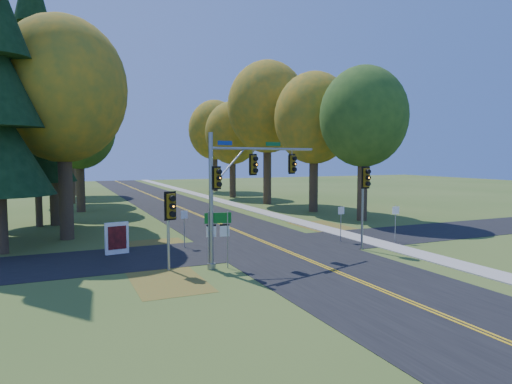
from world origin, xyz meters
name	(u,v)px	position (x,y,z in m)	size (l,w,h in m)	color
ground	(289,252)	(0.00, 0.00, 0.00)	(160.00, 160.00, 0.00)	#3D5A1F
road_main	(289,252)	(0.00, 0.00, 0.01)	(8.00, 160.00, 0.02)	black
road_cross	(273,246)	(0.00, 2.00, 0.01)	(60.00, 6.00, 0.02)	black
centerline_left	(287,252)	(-0.10, 0.00, 0.03)	(0.10, 160.00, 0.01)	gold
centerline_right	(290,252)	(0.10, 0.00, 0.03)	(0.10, 160.00, 0.01)	gold
sidewalk_east	(378,243)	(6.20, 0.00, 0.03)	(1.60, 160.00, 0.06)	#9E998E
leaf_patch_w_near	(157,248)	(-6.50, 4.00, 0.01)	(4.00, 6.00, 0.00)	brown
leaf_patch_e	(332,229)	(6.80, 6.00, 0.01)	(3.50, 8.00, 0.00)	brown
leaf_patch_w_far	(167,280)	(-7.50, -3.00, 0.01)	(3.00, 5.00, 0.00)	brown
tree_w_a	(64,90)	(-11.13, 9.38, 9.49)	(8.00, 8.00, 14.15)	#38281C
tree_e_a	(364,117)	(11.57, 8.77, 8.53)	(7.20, 7.20, 12.73)	#38281C
tree_w_b	(53,90)	(-11.72, 16.29, 10.37)	(8.60, 8.60, 15.38)	#38281C
tree_e_b	(314,119)	(10.97, 15.58, 8.90)	(7.60, 7.60, 13.33)	#38281C
tree_w_c	(79,129)	(-9.54, 24.47, 7.94)	(6.80, 6.80, 11.91)	#38281C
tree_e_c	(268,108)	(9.88, 23.69, 10.66)	(8.80, 8.80, 15.79)	#38281C
tree_w_d	(69,116)	(-10.13, 33.18, 9.78)	(8.20, 8.20, 14.56)	#38281C
tree_e_d	(233,133)	(9.26, 32.87, 8.24)	(7.00, 7.00, 12.32)	#38281C
tree_w_e	(76,121)	(-8.92, 44.09, 10.07)	(8.40, 8.40, 14.97)	#38281C
tree_e_e	(215,130)	(10.47, 43.58, 9.19)	(7.80, 7.80, 13.74)	#38281C
pine_c	(35,98)	(-13.00, 16.00, 9.69)	(5.60, 5.60, 20.56)	#38281C
traffic_mast	(241,181)	(-3.43, -1.38, 4.16)	(6.85, 2.44, 6.47)	gray
east_signal_pole	(365,187)	(4.20, -1.23, 3.63)	(0.55, 0.64, 4.78)	gray
ped_signal_pole	(170,212)	(-6.98, -1.48, 2.78)	(0.59, 0.69, 3.74)	#9A9DA3
route_sign_cluster	(218,228)	(-4.80, -1.89, 1.94)	(1.27, 0.26, 2.75)	gray
info_kiosk	(117,238)	(-8.82, 3.34, 0.88)	(1.28, 0.35, 1.76)	white
reg_sign_e_north	(341,217)	(4.48, 1.49, 1.56)	(0.43, 0.07, 2.27)	gray
reg_sign_e_south	(396,217)	(7.50, -0.01, 1.58)	(0.43, 0.15, 2.31)	gray
reg_sign_w	(184,221)	(-4.97, 3.63, 1.55)	(0.43, 0.14, 2.26)	gray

